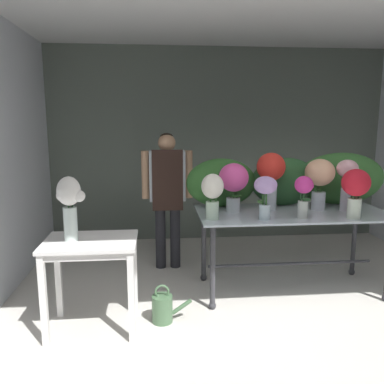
% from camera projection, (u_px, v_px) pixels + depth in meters
% --- Properties ---
extents(ground_plane, '(8.11, 8.11, 0.00)m').
position_uv_depth(ground_plane, '(244.00, 286.00, 4.15)').
color(ground_plane, silver).
extents(wall_back, '(4.92, 0.12, 2.75)m').
position_uv_depth(wall_back, '(218.00, 145.00, 5.70)').
color(wall_back, slate).
rests_on(wall_back, ground).
extents(ceiling_slab, '(5.04, 3.81, 0.12)m').
position_uv_depth(ceiling_slab, '(251.00, 4.00, 3.64)').
color(ceiling_slab, silver).
rests_on(ceiling_slab, wall_back).
extents(display_table_glass, '(1.91, 0.87, 0.84)m').
position_uv_depth(display_table_glass, '(292.00, 224.00, 3.94)').
color(display_table_glass, '#B1C0CD').
rests_on(display_table_glass, ground).
extents(side_table_white, '(0.75, 0.56, 0.78)m').
position_uv_depth(side_table_white, '(91.00, 253.00, 3.21)').
color(side_table_white, white).
rests_on(side_table_white, ground).
extents(florist, '(0.59, 0.24, 1.60)m').
position_uv_depth(florist, '(167.00, 187.00, 4.52)').
color(florist, '#232328').
rests_on(florist, ground).
extents(foliage_backdrop, '(2.18, 0.29, 0.56)m').
position_uv_depth(foliage_backdrop, '(289.00, 181.00, 4.18)').
color(foliage_backdrop, '#2D6028').
rests_on(foliage_backdrop, display_table_glass).
extents(vase_crimson_ranunculus, '(0.26, 0.26, 0.47)m').
position_uv_depth(vase_crimson_ranunculus, '(355.00, 188.00, 3.60)').
color(vase_crimson_ranunculus, silver).
rests_on(vase_crimson_ranunculus, display_table_glass).
extents(vase_blush_lilies, '(0.25, 0.21, 0.52)m').
position_uv_depth(vase_blush_lilies, '(347.00, 178.00, 3.91)').
color(vase_blush_lilies, silver).
rests_on(vase_blush_lilies, display_table_glass).
extents(vase_scarlet_snapdragons, '(0.29, 0.29, 0.59)m').
position_uv_depth(vase_scarlet_snapdragons, '(271.00, 173.00, 3.94)').
color(vase_scarlet_snapdragons, silver).
rests_on(vase_scarlet_snapdragons, display_table_glass).
extents(vase_peach_roses, '(0.30, 0.30, 0.52)m').
position_uv_depth(vase_peach_roses, '(320.00, 178.00, 3.95)').
color(vase_peach_roses, silver).
rests_on(vase_peach_roses, display_table_glass).
extents(vase_ivory_stock, '(0.21, 0.21, 0.42)m').
position_uv_depth(vase_ivory_stock, '(212.00, 193.00, 3.59)').
color(vase_ivory_stock, silver).
rests_on(vase_ivory_stock, display_table_glass).
extents(vase_magenta_anemones, '(0.18, 0.17, 0.40)m').
position_uv_depth(vase_magenta_anemones, '(304.00, 192.00, 3.62)').
color(vase_magenta_anemones, silver).
rests_on(vase_magenta_anemones, display_table_glass).
extents(vase_lilac_carnations, '(0.21, 0.21, 0.41)m').
position_uv_depth(vase_lilac_carnations, '(265.00, 192.00, 3.56)').
color(vase_lilac_carnations, silver).
rests_on(vase_lilac_carnations, display_table_glass).
extents(vase_fuchsia_peonies, '(0.30, 0.30, 0.49)m').
position_uv_depth(vase_fuchsia_peonies, '(233.00, 181.00, 3.86)').
color(vase_fuchsia_peonies, silver).
rests_on(vase_fuchsia_peonies, display_table_glass).
extents(vase_white_roses_tall, '(0.23, 0.19, 0.53)m').
position_uv_depth(vase_white_roses_tall, '(70.00, 203.00, 3.12)').
color(vase_white_roses_tall, silver).
rests_on(vase_white_roses_tall, side_table_white).
extents(watering_can, '(0.35, 0.18, 0.34)m').
position_uv_depth(watering_can, '(163.00, 308.00, 3.40)').
color(watering_can, '#4C704C').
rests_on(watering_can, ground).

